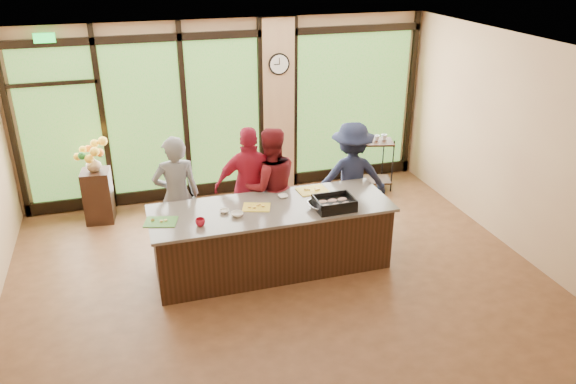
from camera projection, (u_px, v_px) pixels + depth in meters
floor at (278, 278)px, 7.52m from camera, size 7.00×7.00×0.00m
ceiling at (276, 51)px, 6.28m from camera, size 7.00×7.00×0.00m
back_wall at (229, 110)px, 9.52m from camera, size 7.00×0.00×7.00m
right_wall at (518, 147)px, 7.82m from camera, size 0.00×6.00×6.00m
window_wall at (239, 116)px, 9.56m from camera, size 6.90×0.12×3.00m
island_base at (272, 239)px, 7.60m from camera, size 3.10×1.00×0.88m
countertop at (271, 208)px, 7.41m from camera, size 3.20×1.10×0.04m
wall_clock at (279, 64)px, 9.32m from camera, size 0.36×0.04×0.36m
cook_left at (177, 196)px, 7.79m from camera, size 0.65×0.43×1.76m
cook_midleft at (270, 187)px, 8.07m from camera, size 0.87×0.69×1.78m
cook_midright at (251, 187)px, 8.05m from camera, size 1.11×0.62×1.79m
cook_right at (351, 178)px, 8.46m from camera, size 1.21×0.83×1.72m
roasting_pan at (334, 206)px, 7.33m from camera, size 0.51×0.40×0.09m
mixing_bowl at (321, 206)px, 7.34m from camera, size 0.38×0.38×0.08m
cutting_board_left at (161, 222)px, 7.00m from camera, size 0.46×0.39×0.01m
cutting_board_center at (256, 207)px, 7.38m from camera, size 0.42×0.37×0.01m
cutting_board_right at (312, 190)px, 7.87m from camera, size 0.43×0.34×0.01m
prep_bowl_near at (237, 214)px, 7.14m from camera, size 0.21×0.21×0.05m
prep_bowl_mid at (224, 211)px, 7.24m from camera, size 0.16×0.16×0.04m
prep_bowl_far at (283, 196)px, 7.66m from camera, size 0.14×0.14×0.03m
red_ramekin at (200, 222)px, 6.90m from camera, size 0.15×0.15×0.10m
flower_stand at (98, 196)px, 8.89m from camera, size 0.47×0.47×0.86m
flower_vase at (93, 164)px, 8.67m from camera, size 0.30×0.30×0.24m
bar_cart at (371, 158)px, 9.93m from camera, size 0.83×0.61×1.02m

